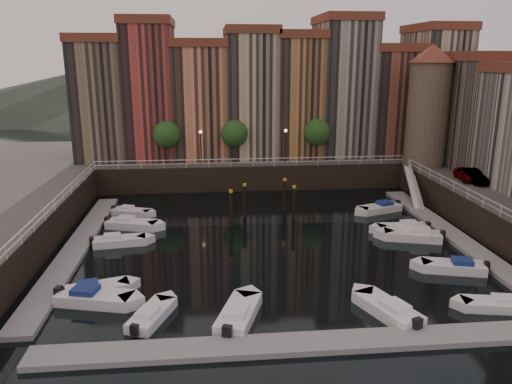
{
  "coord_description": "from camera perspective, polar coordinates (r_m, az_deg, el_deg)",
  "views": [
    {
      "loc": [
        -5.13,
        -40.86,
        15.39
      ],
      "look_at": [
        -0.79,
        4.0,
        3.17
      ],
      "focal_mm": 35.0,
      "sensor_mm": 36.0,
      "label": 1
    }
  ],
  "objects": [
    {
      "name": "mooring_pilings",
      "position": [
        48.81,
        0.93,
        -1.18
      ],
      "size": [
        6.51,
        4.35,
        3.78
      ],
      "color": "black",
      "rests_on": "ground"
    },
    {
      "name": "gangway",
      "position": [
        57.12,
        17.56,
        0.81
      ],
      "size": [
        2.78,
        8.32,
        3.73
      ],
      "color": "white",
      "rests_on": "ground"
    },
    {
      "name": "corner_tower",
      "position": [
        61.02,
        19.09,
        9.47
      ],
      "size": [
        5.2,
        5.2,
        13.8
      ],
      "color": "#6B5B4C",
      "rests_on": "quay_right"
    },
    {
      "name": "boat_near_3",
      "position": [
        32.51,
        14.94,
        -12.87
      ],
      "size": [
        3.47,
        5.11,
        1.16
      ],
      "rotation": [
        0.0,
        0.0,
        1.95
      ],
      "color": "white",
      "rests_on": "ground"
    },
    {
      "name": "car_b",
      "position": [
        54.95,
        23.68,
        1.59
      ],
      "size": [
        1.86,
        4.34,
        1.39
      ],
      "primitive_type": "imported",
      "rotation": [
        0.0,
        0.0,
        0.09
      ],
      "color": "gray",
      "rests_on": "quay_right"
    },
    {
      "name": "far_terrace",
      "position": [
        65.06,
        1.98,
        11.25
      ],
      "size": [
        48.7,
        10.3,
        17.5
      ],
      "color": "#7F6650",
      "rests_on": "quay_far"
    },
    {
      "name": "boat_right_2",
      "position": [
        45.63,
        17.6,
        -4.76
      ],
      "size": [
        5.21,
        3.11,
        1.17
      ],
      "rotation": [
        0.0,
        0.0,
        2.86
      ],
      "color": "white",
      "rests_on": "ground"
    },
    {
      "name": "boat_near_0",
      "position": [
        31.6,
        -11.9,
        -13.64
      ],
      "size": [
        2.9,
        4.36,
        0.98
      ],
      "rotation": [
        0.0,
        0.0,
        1.2
      ],
      "color": "white",
      "rests_on": "ground"
    },
    {
      "name": "boat_right_4",
      "position": [
        52.9,
        14.05,
        -1.79
      ],
      "size": [
        4.89,
        3.17,
        1.1
      ],
      "rotation": [
        0.0,
        0.0,
        3.49
      ],
      "color": "white",
      "rests_on": "ground"
    },
    {
      "name": "dock_near",
      "position": [
        28.76,
        5.86,
        -16.86
      ],
      "size": [
        30.0,
        2.0,
        0.35
      ],
      "primitive_type": "cube",
      "color": "gray",
      "rests_on": "ground"
    },
    {
      "name": "boat_right_3",
      "position": [
        47.3,
        16.54,
        -4.0
      ],
      "size": [
        4.8,
        1.88,
        1.1
      ],
      "rotation": [
        0.0,
        0.0,
        3.11
      ],
      "color": "white",
      "rests_on": "ground"
    },
    {
      "name": "railings",
      "position": [
        47.47,
        0.85,
        1.02
      ],
      "size": [
        36.08,
        34.04,
        0.52
      ],
      "color": "white",
      "rests_on": "ground"
    },
    {
      "name": "promenade_trees",
      "position": [
        59.83,
        -1.84,
        6.7
      ],
      "size": [
        21.2,
        3.2,
        5.2
      ],
      "color": "black",
      "rests_on": "quay_far"
    },
    {
      "name": "boat_near_1",
      "position": [
        30.95,
        -2.04,
        -13.82
      ],
      "size": [
        3.29,
        5.23,
        1.18
      ],
      "rotation": [
        0.0,
        0.0,
        1.25
      ],
      "color": "white",
      "rests_on": "ground"
    },
    {
      "name": "boat_left_2",
      "position": [
        43.96,
        -15.47,
        -5.41
      ],
      "size": [
        4.66,
        2.23,
        1.05
      ],
      "rotation": [
        0.0,
        0.0,
        0.14
      ],
      "color": "white",
      "rests_on": "ground"
    },
    {
      "name": "mountains",
      "position": [
        151.2,
        -2.99,
        12.32
      ],
      "size": [
        145.0,
        100.0,
        18.0
      ],
      "color": "#2D382D",
      "rests_on": "ground"
    },
    {
      "name": "dock_left",
      "position": [
        44.08,
        -19.81,
        -5.97
      ],
      "size": [
        2.0,
        28.0,
        0.35
      ],
      "primitive_type": "cube",
      "color": "gray",
      "rests_on": "ground"
    },
    {
      "name": "boat_right_1",
      "position": [
        40.16,
        21.76,
        -7.94
      ],
      "size": [
        4.9,
        2.85,
        1.1
      ],
      "rotation": [
        0.0,
        0.0,
        2.88
      ],
      "color": "white",
      "rests_on": "ground"
    },
    {
      "name": "boat_left_3",
      "position": [
        47.89,
        -14.1,
        -3.56
      ],
      "size": [
        5.12,
        3.03,
        1.15
      ],
      "rotation": [
        0.0,
        0.0,
        -0.28
      ],
      "color": "white",
      "rests_on": "ground"
    },
    {
      "name": "boat_left_1",
      "position": [
        35.72,
        -17.87,
        -10.53
      ],
      "size": [
        4.53,
        2.73,
        1.02
      ],
      "rotation": [
        0.0,
        0.0,
        0.29
      ],
      "color": "white",
      "rests_on": "ground"
    },
    {
      "name": "ground",
      "position": [
        43.96,
        1.54,
        -5.33
      ],
      "size": [
        200.0,
        200.0,
        0.0
      ],
      "primitive_type": "plane",
      "color": "black",
      "rests_on": "ground"
    },
    {
      "name": "boat_left_0",
      "position": [
        34.45,
        -18.08,
        -11.43
      ],
      "size": [
        5.3,
        3.02,
        1.19
      ],
      "rotation": [
        0.0,
        0.0,
        -0.25
      ],
      "color": "white",
      "rests_on": "ground"
    },
    {
      "name": "quay_far",
      "position": [
        68.48,
        -1.12,
        3.47
      ],
      "size": [
        80.0,
        20.0,
        3.0
      ],
      "primitive_type": "cube",
      "color": "black",
      "rests_on": "ground"
    },
    {
      "name": "car_a",
      "position": [
        55.76,
        22.86,
        1.82
      ],
      "size": [
        2.03,
        4.02,
        1.31
      ],
      "primitive_type": "imported",
      "rotation": [
        0.0,
        0.0,
        -0.13
      ],
      "color": "gray",
      "rests_on": "quay_right"
    },
    {
      "name": "boat_right_0",
      "position": [
        35.55,
        25.73,
        -11.52
      ],
      "size": [
        4.31,
        2.26,
        0.97
      ],
      "rotation": [
        0.0,
        0.0,
        2.95
      ],
      "color": "white",
      "rests_on": "ground"
    },
    {
      "name": "boat_left_4",
      "position": [
        51.87,
        -14.13,
        -2.2
      ],
      "size": [
        4.19,
        2.7,
        0.94
      ],
      "rotation": [
        0.0,
        0.0,
        -0.34
      ],
      "color": "white",
      "rests_on": "ground"
    },
    {
      "name": "street_lamps",
      "position": [
        58.97,
        -1.45,
        5.9
      ],
      "size": [
        10.36,
        0.36,
        4.18
      ],
      "color": "black",
      "rests_on": "quay_far"
    },
    {
      "name": "dock_right",
      "position": [
        47.7,
        21.46,
        -4.53
      ],
      "size": [
        2.0,
        28.0,
        0.35
      ],
      "primitive_type": "cube",
      "color": "gray",
      "rests_on": "ground"
    }
  ]
}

